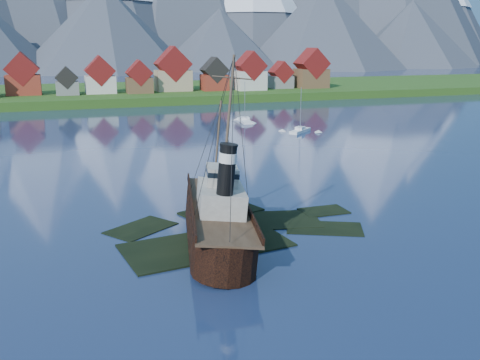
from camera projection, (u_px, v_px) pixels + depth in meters
name	position (u px, v px, depth m)	size (l,w,h in m)	color
ground	(227.00, 237.00, 61.56)	(1400.00, 1400.00, 0.00)	#1A294B
shoal	(236.00, 232.00, 64.17)	(31.71, 21.24, 1.14)	black
shore_bank	(103.00, 97.00, 217.52)	(600.00, 80.00, 3.20)	#204012
seawall	(113.00, 107.00, 182.66)	(600.00, 2.50, 2.00)	#3F3D38
town	(10.00, 79.00, 188.70)	(250.96, 16.69, 17.30)	maroon
tugboat_wreck	(212.00, 215.00, 60.67)	(6.38, 27.47, 21.77)	black
sailboat_d	(300.00, 131.00, 132.61)	(7.79, 7.22, 11.61)	white
sailboat_e	(245.00, 121.00, 149.61)	(3.96, 10.29, 11.64)	white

